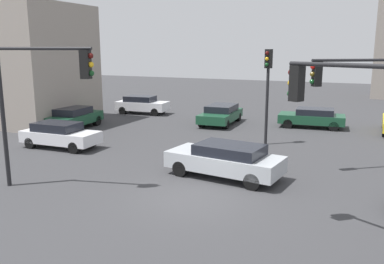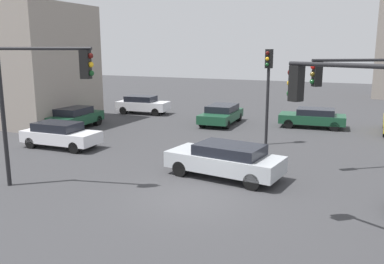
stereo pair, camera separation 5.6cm
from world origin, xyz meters
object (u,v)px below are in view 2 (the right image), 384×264
at_px(car_0, 226,159).
at_px(car_1, 221,114).
at_px(car_7, 75,117).
at_px(traffic_light_0, 42,85).
at_px(car_8, 143,104).
at_px(traffic_light_2, 360,87).
at_px(car_4, 313,117).
at_px(traffic_light_3, 348,113).
at_px(car_6, 60,134).
at_px(traffic_light_1, 268,79).

bearing_deg(car_0, car_1, -61.93).
height_order(car_1, car_7, car_7).
relative_size(traffic_light_0, car_8, 1.26).
xyz_separation_m(traffic_light_0, car_0, (5.62, 4.06, -3.14)).
height_order(traffic_light_0, traffic_light_2, traffic_light_0).
xyz_separation_m(car_0, car_4, (1.57, 12.56, -0.06)).
height_order(traffic_light_3, car_6, traffic_light_3).
bearing_deg(traffic_light_1, traffic_light_3, 37.21).
height_order(car_4, car_6, car_6).
height_order(car_4, car_8, car_8).
relative_size(traffic_light_2, car_4, 1.14).
height_order(car_1, car_6, car_6).
bearing_deg(car_7, car_8, -11.97).
relative_size(traffic_light_3, car_8, 1.16).
height_order(traffic_light_1, traffic_light_3, traffic_light_1).
height_order(traffic_light_0, car_8, traffic_light_0).
relative_size(traffic_light_3, car_7, 1.17).
xyz_separation_m(traffic_light_1, car_1, (-4.46, 4.80, -2.90)).
bearing_deg(car_0, traffic_light_0, 42.17).
distance_m(traffic_light_2, traffic_light_3, 7.49).
bearing_deg(car_4, traffic_light_1, 69.78).
distance_m(car_0, car_6, 9.83).
xyz_separation_m(traffic_light_3, car_0, (-4.78, 4.17, -2.84)).
bearing_deg(traffic_light_2, car_8, -66.46).
distance_m(car_6, car_8, 11.91).
bearing_deg(car_1, traffic_light_1, 38.99).
bearing_deg(car_8, car_1, -18.59).
bearing_deg(traffic_light_0, car_4, 51.71).
height_order(traffic_light_2, car_1, traffic_light_2).
bearing_deg(car_4, car_8, -6.71).
xyz_separation_m(traffic_light_1, traffic_light_3, (4.79, -10.59, -0.01)).
xyz_separation_m(traffic_light_1, traffic_light_2, (4.70, -3.10, 0.01)).
bearing_deg(traffic_light_3, car_6, 6.97).
bearing_deg(car_8, car_0, -53.75).
xyz_separation_m(traffic_light_1, car_7, (-12.63, -0.91, -2.84)).
height_order(traffic_light_2, car_0, traffic_light_2).
relative_size(traffic_light_2, car_8, 1.17).
distance_m(car_0, car_8, 17.48).
distance_m(traffic_light_0, car_4, 18.39).
height_order(traffic_light_0, car_0, traffic_light_0).
xyz_separation_m(traffic_light_3, car_1, (-9.25, 15.39, -2.89)).
bearing_deg(traffic_light_1, car_0, 12.95).
bearing_deg(car_6, traffic_light_0, -53.87).
distance_m(car_4, car_6, 16.16).
xyz_separation_m(traffic_light_2, car_7, (-17.34, 2.20, -2.85)).
xyz_separation_m(traffic_light_1, car_0, (0.01, -6.42, -2.85)).
distance_m(car_1, car_8, 7.62).
relative_size(traffic_light_0, car_4, 1.23).
xyz_separation_m(traffic_light_3, car_7, (-17.42, 9.68, -2.83)).
bearing_deg(car_6, traffic_light_2, 5.88).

